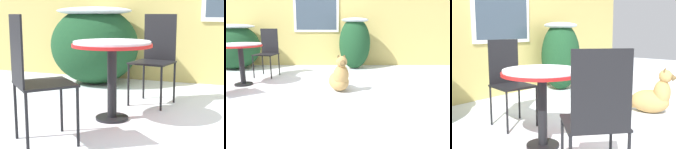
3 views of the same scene
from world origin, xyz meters
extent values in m
plane|color=silver|center=(0.00, 0.00, 0.00)|extent=(16.00, 16.00, 0.00)
cube|color=tan|center=(0.00, 2.20, 1.52)|extent=(8.00, 0.06, 3.03)
cube|color=white|center=(0.24, 2.16, 1.61)|extent=(1.20, 0.04, 1.37)
cube|color=#3D4C5B|center=(0.24, 2.14, 1.61)|extent=(1.08, 0.01, 1.25)
ellipsoid|color=#194223|center=(-1.83, 1.66, 0.57)|extent=(1.32, 1.09, 1.13)
ellipsoid|color=silver|center=(-1.83, 1.66, 1.07)|extent=(1.12, 0.93, 0.12)
ellipsoid|color=#194223|center=(1.24, 1.70, 0.64)|extent=(0.79, 0.70, 1.29)
ellipsoid|color=silver|center=(1.24, 1.70, 1.23)|extent=(0.67, 0.60, 0.12)
cylinder|color=black|center=(-0.96, 0.08, 0.01)|extent=(0.32, 0.32, 0.03)
cylinder|color=black|center=(-0.96, 0.08, 0.37)|extent=(0.09, 0.09, 0.69)
cylinder|color=red|center=(-0.96, 0.08, 0.73)|extent=(0.78, 0.78, 0.03)
cylinder|color=silver|center=(-0.96, 0.08, 0.76)|extent=(0.74, 0.74, 0.02)
cube|color=black|center=(-0.73, 0.77, 0.48)|extent=(0.50, 0.50, 0.02)
cube|color=black|center=(-0.70, 0.98, 0.76)|extent=(0.39, 0.08, 0.53)
cylinder|color=black|center=(-0.96, 0.61, 0.24)|extent=(0.02, 0.02, 0.48)
cylinder|color=black|center=(-0.57, 0.55, 0.24)|extent=(0.02, 0.02, 0.48)
cylinder|color=black|center=(-0.89, 1.00, 0.24)|extent=(0.02, 0.02, 0.48)
cylinder|color=black|center=(-0.50, 0.93, 0.24)|extent=(0.02, 0.02, 0.48)
ellipsoid|color=tan|center=(0.83, -0.26, 0.16)|extent=(0.45, 0.58, 0.32)
ellipsoid|color=tan|center=(0.87, -0.41, 0.30)|extent=(0.30, 0.28, 0.35)
sphere|color=tan|center=(0.88, -0.44, 0.52)|extent=(0.18, 0.18, 0.18)
cone|color=brown|center=(0.90, -0.56, 0.51)|extent=(0.11, 0.09, 0.10)
ellipsoid|color=brown|center=(0.83, -0.44, 0.59)|extent=(0.04, 0.03, 0.08)
ellipsoid|color=brown|center=(0.92, -0.42, 0.59)|extent=(0.04, 0.03, 0.08)
ellipsoid|color=tan|center=(0.77, -0.02, 0.07)|extent=(0.12, 0.25, 0.06)
camera|label=1|loc=(0.19, -2.98, 1.03)|focal=55.00mm
camera|label=2|loc=(0.82, -3.89, 1.09)|focal=35.00mm
camera|label=3|loc=(-2.85, -1.75, 1.14)|focal=45.00mm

